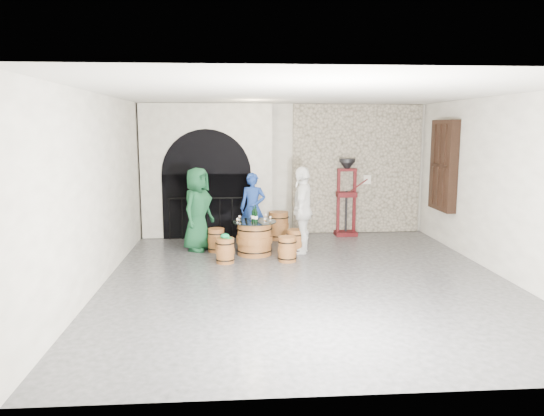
{
  "coord_description": "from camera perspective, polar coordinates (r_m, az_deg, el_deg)",
  "views": [
    {
      "loc": [
        -1.24,
        -8.7,
        2.65
      ],
      "look_at": [
        -0.5,
        1.38,
        1.05
      ],
      "focal_mm": 34.0,
      "sensor_mm": 36.0,
      "label": 1
    }
  ],
  "objects": [
    {
      "name": "arched_opening",
      "position": [
        12.5,
        -7.2,
        4.02
      ],
      "size": [
        3.1,
        0.6,
        3.19
      ],
      "color": "silver",
      "rests_on": "ground"
    },
    {
      "name": "barrel_table",
      "position": [
        10.76,
        -1.95,
        -3.36
      ],
      "size": [
        0.91,
        0.91,
        0.71
      ],
      "color": "brown",
      "rests_on": "ground"
    },
    {
      "name": "wall_front",
      "position": [
        4.98,
        10.4,
        -3.33
      ],
      "size": [
        8.0,
        0.0,
        8.0
      ],
      "primitive_type": "plane",
      "rotation": [
        -1.57,
        0.0,
        0.0
      ],
      "color": "silver",
      "rests_on": "ground"
    },
    {
      "name": "wine_bottle_center",
      "position": [
        10.55,
        -1.79,
        -0.9
      ],
      "size": [
        0.08,
        0.08,
        0.32
      ],
      "color": "black",
      "rests_on": "barrel_table"
    },
    {
      "name": "barrel_stool_far",
      "position": [
        11.63,
        -2.09,
        -2.93
      ],
      "size": [
        0.39,
        0.39,
        0.5
      ],
      "color": "brown",
      "rests_on": "ground"
    },
    {
      "name": "control_box",
      "position": [
        13.05,
        10.46,
        3.13
      ],
      "size": [
        0.18,
        0.1,
        0.22
      ],
      "primitive_type": "cube",
      "color": "silver",
      "rests_on": "wall_back"
    },
    {
      "name": "side_barrel",
      "position": [
        12.21,
        0.73,
        -1.97
      ],
      "size": [
        0.5,
        0.5,
        0.66
      ],
      "rotation": [
        0.0,
        0.0,
        0.36
      ],
      "color": "brown",
      "rests_on": "ground"
    },
    {
      "name": "wine_bottle_left",
      "position": [
        10.61,
        -2.09,
        -0.85
      ],
      "size": [
        0.08,
        0.08,
        0.32
      ],
      "color": "black",
      "rests_on": "barrel_table"
    },
    {
      "name": "shuttered_window",
      "position": [
        12.06,
        18.43,
        4.49
      ],
      "size": [
        0.23,
        1.1,
        2.0
      ],
      "color": "black",
      "rests_on": "wall_right"
    },
    {
      "name": "wine_bottle_right",
      "position": [
        10.82,
        -1.87,
        -0.65
      ],
      "size": [
        0.08,
        0.08,
        0.32
      ],
      "color": "black",
      "rests_on": "barrel_table"
    },
    {
      "name": "person_green",
      "position": [
        11.16,
        -8.23,
        -0.14
      ],
      "size": [
        0.93,
        1.04,
        1.79
      ],
      "primitive_type": "imported",
      "rotation": [
        0.0,
        0.0,
        1.06
      ],
      "color": "#124023",
      "rests_on": "ground"
    },
    {
      "name": "wall_back",
      "position": [
        12.81,
        1.4,
        4.29
      ],
      "size": [
        8.0,
        0.0,
        8.0
      ],
      "primitive_type": "plane",
      "rotation": [
        1.57,
        0.0,
        0.0
      ],
      "color": "silver",
      "rests_on": "ground"
    },
    {
      "name": "corking_press",
      "position": [
        12.67,
        8.26,
        1.87
      ],
      "size": [
        0.78,
        0.43,
        1.89
      ],
      "rotation": [
        0.0,
        0.0,
        0.02
      ],
      "color": "#450B0E",
      "rests_on": "ground"
    },
    {
      "name": "tasting_glass_c",
      "position": [
        10.87,
        -2.27,
        -1.05
      ],
      "size": [
        0.05,
        0.05,
        0.1
      ],
      "primitive_type": null,
      "color": "#B16522",
      "rests_on": "barrel_table"
    },
    {
      "name": "green_cap",
      "position": [
        10.1,
        -5.21,
        -3.12
      ],
      "size": [
        0.23,
        0.18,
        0.1
      ],
      "color": "#0C8945",
      "rests_on": "barrel_stool_near_left"
    },
    {
      "name": "tasting_glass_d",
      "position": [
        10.97,
        -0.69,
        -0.95
      ],
      "size": [
        0.05,
        0.05,
        0.1
      ],
      "primitive_type": null,
      "color": "#B16522",
      "rests_on": "barrel_table"
    },
    {
      "name": "tasting_glass_b",
      "position": [
        10.74,
        -0.19,
        -1.17
      ],
      "size": [
        0.05,
        0.05,
        0.1
      ],
      "primitive_type": null,
      "color": "#B16522",
      "rests_on": "barrel_table"
    },
    {
      "name": "wall_right",
      "position": [
        9.97,
        24.27,
        2.15
      ],
      "size": [
        0.0,
        8.0,
        8.0
      ],
      "primitive_type": "plane",
      "rotation": [
        1.57,
        0.0,
        -1.57
      ],
      "color": "silver",
      "rests_on": "ground"
    },
    {
      "name": "person_blue",
      "position": [
        11.75,
        -2.14,
        -0.03
      ],
      "size": [
        0.65,
        0.5,
        1.62
      ],
      "primitive_type": "imported",
      "rotation": [
        0.0,
        0.0,
        -0.2
      ],
      "color": "navy",
      "rests_on": "ground"
    },
    {
      "name": "barrel_stool_near_left",
      "position": [
        10.16,
        -5.21,
        -4.72
      ],
      "size": [
        0.39,
        0.39,
        0.5
      ],
      "color": "brown",
      "rests_on": "ground"
    },
    {
      "name": "barrel_stool_near_right",
      "position": [
        10.24,
        1.7,
        -4.58
      ],
      "size": [
        0.39,
        0.39,
        0.5
      ],
      "color": "brown",
      "rests_on": "ground"
    },
    {
      "name": "tasting_glass_f",
      "position": [
        10.84,
        -3.62,
        -1.09
      ],
      "size": [
        0.05,
        0.05,
        0.1
      ],
      "primitive_type": null,
      "color": "#B16522",
      "rests_on": "barrel_table"
    },
    {
      "name": "barrel_stool_left",
      "position": [
        11.1,
        -6.19,
        -3.55
      ],
      "size": [
        0.39,
        0.39,
        0.5
      ],
      "color": "brown",
      "rests_on": "ground"
    },
    {
      "name": "stone_facing_panel",
      "position": [
        13.05,
        9.34,
        4.26
      ],
      "size": [
        3.2,
        0.12,
        3.18
      ],
      "primitive_type": "cube",
      "color": "tan",
      "rests_on": "ground"
    },
    {
      "name": "tasting_glass_e",
      "position": [
        10.5,
        -0.82,
        -1.4
      ],
      "size": [
        0.05,
        0.05,
        0.1
      ],
      "primitive_type": null,
      "color": "#B16522",
      "rests_on": "barrel_table"
    },
    {
      "name": "ground",
      "position": [
        9.18,
        3.81,
        -7.8
      ],
      "size": [
        8.0,
        8.0,
        0.0
      ],
      "primitive_type": "plane",
      "color": "#2B2C2E",
      "rests_on": "ground"
    },
    {
      "name": "person_white",
      "position": [
        10.84,
        3.4,
        -0.22
      ],
      "size": [
        0.69,
        1.15,
        1.84
      ],
      "primitive_type": "imported",
      "rotation": [
        0.0,
        0.0,
        -1.81
      ],
      "color": "white",
      "rests_on": "ground"
    },
    {
      "name": "ceiling",
      "position": [
        8.81,
        4.03,
        12.55
      ],
      "size": [
        8.0,
        8.0,
        0.0
      ],
      "primitive_type": "plane",
      "rotation": [
        3.14,
        0.0,
        0.0
      ],
      "color": "beige",
      "rests_on": "wall_back"
    },
    {
      "name": "wall_left",
      "position": [
        9.05,
        -18.6,
        1.86
      ],
      "size": [
        0.0,
        8.0,
        8.0
      ],
      "primitive_type": "plane",
      "rotation": [
        1.57,
        0.0,
        1.57
      ],
      "color": "silver",
      "rests_on": "ground"
    },
    {
      "name": "barrel_stool_right",
      "position": [
        10.93,
        2.59,
        -3.71
      ],
      "size": [
        0.39,
        0.39,
        0.5
      ],
      "color": "brown",
      "rests_on": "ground"
    },
    {
      "name": "tasting_glass_a",
      "position": [
        10.54,
        -3.85,
        -1.38
      ],
      "size": [
        0.05,
        0.05,
        0.1
      ],
      "primitive_type": null,
      "color": "#B16522",
      "rests_on": "barrel_table"
    }
  ]
}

